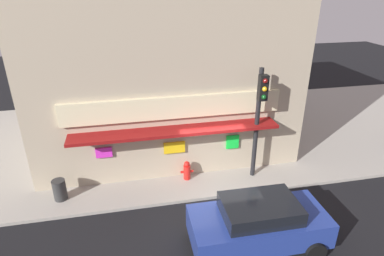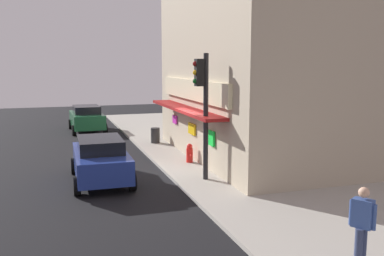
{
  "view_description": "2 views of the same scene",
  "coord_description": "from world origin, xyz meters",
  "px_view_note": "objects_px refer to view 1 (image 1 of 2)",
  "views": [
    {
      "loc": [
        -3.04,
        -9.66,
        7.58
      ],
      "look_at": [
        -0.54,
        2.2,
        2.0
      ],
      "focal_mm": 30.5,
      "sensor_mm": 36.0,
      "label": 1
    },
    {
      "loc": [
        15.9,
        -4.03,
        4.29
      ],
      "look_at": [
        -0.02,
        1.2,
        1.74
      ],
      "focal_mm": 39.67,
      "sensor_mm": 36.0,
      "label": 2
    }
  ],
  "objects_px": {
    "traffic_light": "(259,110)",
    "fire_hydrant": "(187,170)",
    "parked_car_blue": "(258,223)",
    "trash_can": "(60,190)"
  },
  "relations": [
    {
      "from": "traffic_light",
      "to": "fire_hydrant",
      "type": "bearing_deg",
      "value": 172.04
    },
    {
      "from": "traffic_light",
      "to": "parked_car_blue",
      "type": "distance_m",
      "value": 4.32
    },
    {
      "from": "parked_car_blue",
      "to": "fire_hydrant",
      "type": "bearing_deg",
      "value": 110.49
    },
    {
      "from": "trash_can",
      "to": "parked_car_blue",
      "type": "distance_m",
      "value": 7.2
    },
    {
      "from": "trash_can",
      "to": "parked_car_blue",
      "type": "height_order",
      "value": "parked_car_blue"
    },
    {
      "from": "trash_can",
      "to": "fire_hydrant",
      "type": "bearing_deg",
      "value": 4.22
    },
    {
      "from": "traffic_light",
      "to": "trash_can",
      "type": "height_order",
      "value": "traffic_light"
    },
    {
      "from": "trash_can",
      "to": "parked_car_blue",
      "type": "relative_size",
      "value": 0.19
    },
    {
      "from": "traffic_light",
      "to": "fire_hydrant",
      "type": "relative_size",
      "value": 5.64
    },
    {
      "from": "traffic_light",
      "to": "trash_can",
      "type": "bearing_deg",
      "value": 179.81
    }
  ]
}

